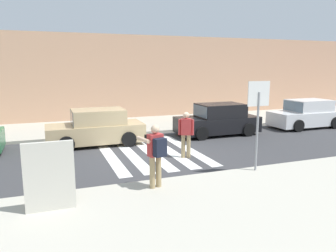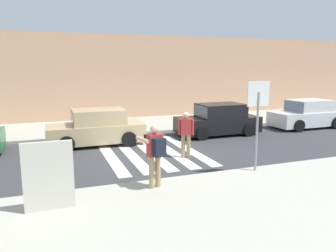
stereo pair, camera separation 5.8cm
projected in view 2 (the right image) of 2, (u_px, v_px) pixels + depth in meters
name	position (u px, v px, depth m)	size (l,w,h in m)	color
ground_plane	(152.00, 154.00, 12.83)	(120.00, 120.00, 0.00)	#38383A
sidewalk_near	(238.00, 221.00, 7.09)	(60.00, 6.00, 0.14)	#B2AD9E
sidewalk_far	(120.00, 126.00, 18.35)	(60.00, 4.80, 0.14)	#B2AD9E
building_facade_far	(105.00, 77.00, 21.94)	(56.00, 4.00, 5.30)	tan
crosswalk_stripe_0	(110.00, 156.00, 12.46)	(0.44, 5.20, 0.01)	silver
crosswalk_stripe_1	(131.00, 154.00, 12.74)	(0.44, 5.20, 0.01)	silver
crosswalk_stripe_2	(150.00, 152.00, 13.01)	(0.44, 5.20, 0.01)	silver
crosswalk_stripe_3	(169.00, 151.00, 13.28)	(0.44, 5.20, 0.01)	silver
crosswalk_stripe_4	(187.00, 149.00, 13.56)	(0.44, 5.20, 0.01)	silver
stop_sign	(258.00, 106.00, 9.98)	(0.76, 0.08, 2.80)	gray
photographer_with_backpack	(155.00, 151.00, 8.69)	(0.70, 0.92, 1.72)	tan
pedestrian_crossing	(186.00, 132.00, 12.10)	(0.54, 0.37, 1.72)	tan
parked_car_tan	(96.00, 128.00, 14.21)	(4.10, 1.92, 1.55)	tan
parked_car_black	(218.00, 120.00, 16.25)	(4.10, 1.92, 1.55)	black
parked_car_white	(307.00, 115.00, 18.15)	(4.10, 1.92, 1.55)	white
advertising_board	(49.00, 176.00, 7.37)	(1.10, 0.11, 1.60)	beige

